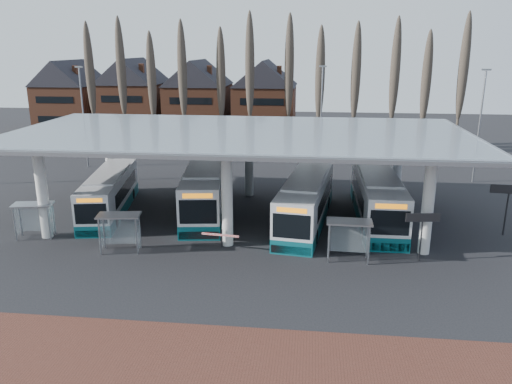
# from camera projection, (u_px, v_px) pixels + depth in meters

# --- Properties ---
(ground) EXTENTS (140.00, 140.00, 0.00)m
(ground) POSITION_uv_depth(u_px,v_px,m) (221.00, 261.00, 29.13)
(ground) COLOR black
(ground) RESTS_ON ground
(station_canopy) EXTENTS (32.00, 16.00, 6.34)m
(station_canopy) POSITION_uv_depth(u_px,v_px,m) (239.00, 140.00, 35.17)
(station_canopy) COLOR silver
(station_canopy) RESTS_ON ground
(poplar_row) EXTENTS (45.10, 1.10, 14.50)m
(poplar_row) POSITION_uv_depth(u_px,v_px,m) (270.00, 75.00, 58.14)
(poplar_row) COLOR #473D33
(poplar_row) RESTS_ON ground
(townhouse_row) EXTENTS (36.80, 10.30, 12.25)m
(townhouse_row) POSITION_uv_depth(u_px,v_px,m) (166.00, 91.00, 71.10)
(townhouse_row) COLOR brown
(townhouse_row) RESTS_ON ground
(lamp_post_a) EXTENTS (0.80, 0.16, 10.17)m
(lamp_post_a) POSITION_uv_depth(u_px,v_px,m) (83.00, 115.00, 50.53)
(lamp_post_a) COLOR slate
(lamp_post_a) RESTS_ON ground
(lamp_post_b) EXTENTS (0.80, 0.16, 10.17)m
(lamp_post_b) POSITION_uv_depth(u_px,v_px,m) (321.00, 113.00, 51.80)
(lamp_post_b) COLOR slate
(lamp_post_b) RESTS_ON ground
(lamp_post_c) EXTENTS (0.80, 0.16, 10.17)m
(lamp_post_c) POSITION_uv_depth(u_px,v_px,m) (480.00, 124.00, 44.59)
(lamp_post_c) COLOR slate
(lamp_post_c) RESTS_ON ground
(bus_0) EXTENTS (4.21, 11.21, 3.05)m
(bus_0) POSITION_uv_depth(u_px,v_px,m) (110.00, 193.00, 37.43)
(bus_0) COLOR silver
(bus_0) RESTS_ON ground
(bus_1) EXTENTS (4.40, 13.03, 3.55)m
(bus_1) POSITION_uv_depth(u_px,v_px,m) (206.00, 188.00, 37.84)
(bus_1) COLOR silver
(bus_1) RESTS_ON ground
(bus_2) EXTENTS (4.12, 12.32, 3.36)m
(bus_2) POSITION_uv_depth(u_px,v_px,m) (306.00, 201.00, 35.08)
(bus_2) COLOR silver
(bus_2) RESTS_ON ground
(bus_3) EXTENTS (2.70, 12.48, 3.47)m
(bus_3) POSITION_uv_depth(u_px,v_px,m) (377.00, 197.00, 35.83)
(bus_3) COLOR silver
(bus_3) RESTS_ON ground
(shelter_0) EXTENTS (2.68, 1.71, 2.31)m
(shelter_0) POSITION_uv_depth(u_px,v_px,m) (34.00, 212.00, 32.36)
(shelter_0) COLOR gray
(shelter_0) RESTS_ON ground
(shelter_1) EXTENTS (2.71, 1.64, 2.37)m
(shelter_1) POSITION_uv_depth(u_px,v_px,m) (120.00, 224.00, 30.14)
(shelter_1) COLOR gray
(shelter_1) RESTS_ON ground
(shelter_2) EXTENTS (2.64, 1.37, 2.42)m
(shelter_2) POSITION_uv_depth(u_px,v_px,m) (349.00, 231.00, 28.88)
(shelter_2) COLOR gray
(shelter_2) RESTS_ON ground
(info_sign_0) EXTENTS (1.96, 0.36, 2.92)m
(info_sign_0) POSITION_uv_depth(u_px,v_px,m) (423.00, 221.00, 28.44)
(info_sign_0) COLOR black
(info_sign_0) RESTS_ON ground
(info_sign_1) EXTENTS (2.33, 0.31, 3.46)m
(info_sign_1) POSITION_uv_depth(u_px,v_px,m) (509.00, 193.00, 32.31)
(info_sign_1) COLOR black
(info_sign_1) RESTS_ON ground
(barrier) EXTENTS (2.34, 0.78, 1.17)m
(barrier) POSITION_uv_depth(u_px,v_px,m) (221.00, 236.00, 30.49)
(barrier) COLOR black
(barrier) RESTS_ON ground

